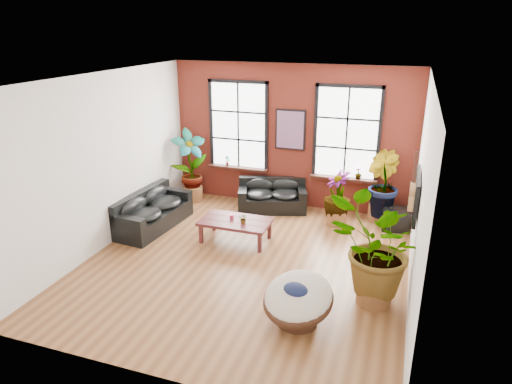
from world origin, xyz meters
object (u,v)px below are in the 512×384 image
coffee_table (235,223)px  papasan_chair (298,299)px  sofa_left (151,212)px  sofa_back (272,196)px

coffee_table → papasan_chair: 3.04m
sofa_left → coffee_table: sofa_left is taller
sofa_back → papasan_chair: papasan_chair is taller
coffee_table → papasan_chair: bearing=-50.7°
sofa_left → papasan_chair: (4.00, -2.42, 0.05)m
coffee_table → sofa_left: bearing=178.2°
coffee_table → papasan_chair: papasan_chair is taller
sofa_left → papasan_chair: size_ratio=1.54×
sofa_left → coffee_table: 2.07m
sofa_back → sofa_left: 2.97m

